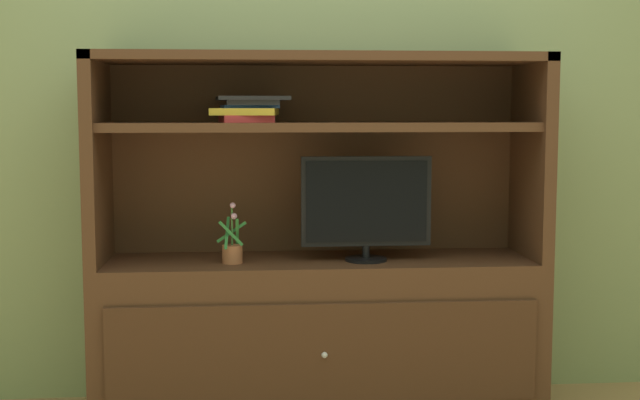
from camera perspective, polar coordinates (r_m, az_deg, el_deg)
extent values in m
cube|color=#8C9E6B|center=(3.85, -0.50, 7.87)|extent=(6.00, 0.10, 2.80)
cube|color=#4C2D1C|center=(3.63, -0.07, -9.09)|extent=(1.83, 0.47, 0.66)
cube|color=#462A19|center=(3.39, 0.28, -10.18)|extent=(1.68, 0.02, 0.40)
sphere|color=silver|center=(3.38, 0.30, -10.24)|extent=(0.02, 0.02, 0.02)
cube|color=#4C2D1C|center=(3.54, -14.55, 2.66)|extent=(0.05, 0.47, 0.84)
cube|color=#4C2D1C|center=(3.69, 13.85, 2.80)|extent=(0.05, 0.47, 0.84)
cube|color=#4C2D1C|center=(3.73, -0.35, 3.02)|extent=(1.83, 0.02, 0.84)
cube|color=#4C2D1C|center=(3.50, -0.07, 9.36)|extent=(1.83, 0.47, 0.04)
cube|color=#4C2D1C|center=(3.50, -0.07, 4.90)|extent=(1.73, 0.43, 0.04)
cylinder|color=black|center=(3.52, 3.06, -3.94)|extent=(0.17, 0.17, 0.01)
cylinder|color=black|center=(3.51, 3.06, -3.45)|extent=(0.03, 0.03, 0.05)
cube|color=black|center=(3.48, 3.08, -0.08)|extent=(0.53, 0.02, 0.36)
cube|color=black|center=(3.47, 3.12, -0.11)|extent=(0.49, 0.00, 0.33)
cylinder|color=#B26642|center=(3.47, -5.83, -3.59)|extent=(0.08, 0.08, 0.07)
cylinder|color=#3D6B33|center=(3.45, -5.85, -1.65)|extent=(0.01, 0.01, 0.16)
cube|color=#2D7A38|center=(3.46, -5.51, -2.17)|extent=(0.01, 0.07, 0.12)
cube|color=#2D7A38|center=(3.48, -5.88, -2.13)|extent=(0.12, 0.02, 0.09)
cube|color=#2D7A38|center=(3.46, -6.18, -2.17)|extent=(0.02, 0.14, 0.11)
cube|color=#2D7A38|center=(3.44, -5.93, -2.22)|extent=(0.10, 0.02, 0.10)
sphere|color=#DB9EC6|center=(3.44, -5.73, -1.08)|extent=(0.03, 0.03, 0.03)
sphere|color=#DB9EC6|center=(3.44, -5.81, -0.36)|extent=(0.02, 0.02, 0.02)
cube|color=red|center=(3.48, -4.95, 5.40)|extent=(0.23, 0.32, 0.03)
cube|color=gold|center=(3.49, -4.97, 5.86)|extent=(0.28, 0.35, 0.03)
cube|color=#2D519E|center=(3.49, -4.73, 6.18)|extent=(0.24, 0.27, 0.01)
cube|color=black|center=(3.49, -4.54, 6.45)|extent=(0.21, 0.31, 0.02)
cube|color=black|center=(3.48, -4.53, 6.74)|extent=(0.30, 0.33, 0.02)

